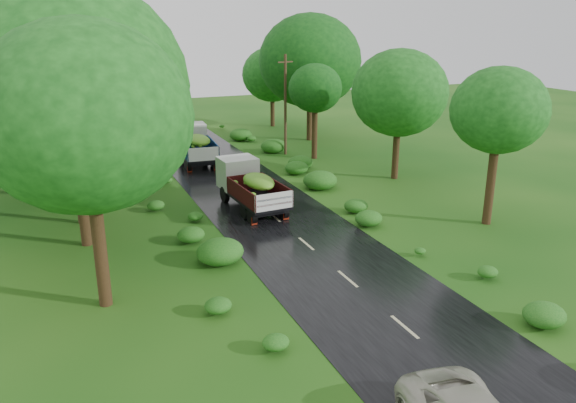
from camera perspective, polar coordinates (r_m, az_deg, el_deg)
ground at (r=19.84m, az=11.76°, el=-12.40°), size 120.00×120.00×0.00m
road at (r=23.61m, az=4.92°, el=-6.87°), size 6.50×80.00×0.02m
road_lines at (r=24.41m, az=3.83°, el=-5.94°), size 0.12×69.60×0.00m
truck_near at (r=30.62m, az=-3.92°, el=1.82°), size 2.41×5.98×2.47m
truck_far at (r=41.08m, az=-9.39°, el=5.88°), size 2.60×6.20×2.54m
utility_pole at (r=42.70m, az=-0.27°, el=9.87°), size 1.30×0.40×7.50m
trees_left at (r=34.90m, az=-23.59°, el=11.71°), size 6.94×34.95×9.85m
trees_right at (r=42.99m, az=4.74°, el=12.38°), size 5.94×32.95×8.51m
shrubs at (r=31.17m, az=-2.72°, el=0.13°), size 11.90×44.00×0.70m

